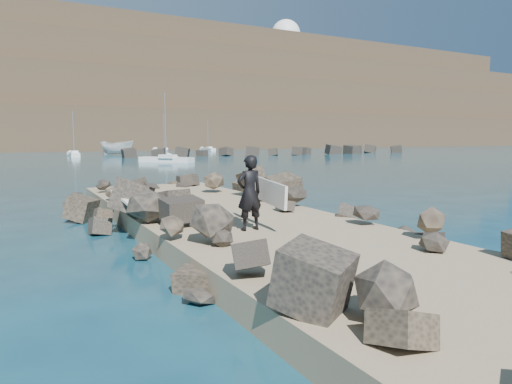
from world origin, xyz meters
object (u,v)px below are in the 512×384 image
surfer_with_board (252,193)px  radome (286,39)px  boat_imported (117,147)px  surfboard_resting (133,205)px

surfer_with_board → radome: radome is taller
radome → boat_imported: bearing=-136.3°
surfer_with_board → radome: size_ratio=0.13×
surfboard_resting → boat_imported: size_ratio=0.33×
surfboard_resting → surfer_with_board: surfer_with_board is taller
surfer_with_board → boat_imported: bearing=81.2°
surfboard_resting → boat_imported: boat_imported is taller
surfboard_resting → surfer_with_board: size_ratio=0.88×
boat_imported → surfboard_resting: bearing=-146.4°
boat_imported → radome: bearing=-1.5°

